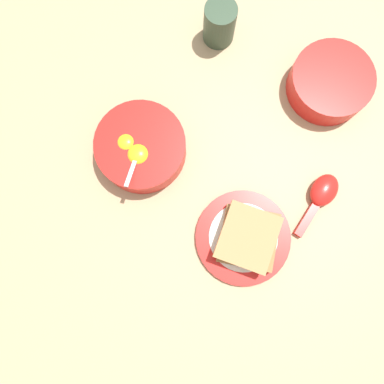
{
  "coord_description": "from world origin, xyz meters",
  "views": [
    {
      "loc": [
        0.21,
        0.11,
        0.69
      ],
      "look_at": [
        0.16,
        0.02,
        0.02
      ],
      "focal_mm": 35.0,
      "sensor_mm": 36.0,
      "label": 1
    }
  ],
  "objects_px": {
    "egg_bowl": "(141,148)",
    "toast_plate": "(243,237)",
    "drinking_cup": "(220,23)",
    "congee_bowl": "(330,82)",
    "soup_spoon": "(322,194)",
    "toast_sandwich": "(248,238)"
  },
  "relations": [
    {
      "from": "egg_bowl",
      "to": "congee_bowl",
      "type": "height_order",
      "value": "egg_bowl"
    },
    {
      "from": "toast_plate",
      "to": "drinking_cup",
      "type": "height_order",
      "value": "drinking_cup"
    },
    {
      "from": "congee_bowl",
      "to": "egg_bowl",
      "type": "bearing_deg",
      "value": -10.89
    },
    {
      "from": "soup_spoon",
      "to": "congee_bowl",
      "type": "relative_size",
      "value": 0.87
    },
    {
      "from": "drinking_cup",
      "to": "toast_sandwich",
      "type": "bearing_deg",
      "value": 65.88
    },
    {
      "from": "soup_spoon",
      "to": "egg_bowl",
      "type": "bearing_deg",
      "value": -44.94
    },
    {
      "from": "toast_plate",
      "to": "soup_spoon",
      "type": "xyz_separation_m",
      "value": [
        -0.16,
        0.01,
        0.01
      ]
    },
    {
      "from": "soup_spoon",
      "to": "drinking_cup",
      "type": "xyz_separation_m",
      "value": [
        -0.01,
        -0.37,
        0.03
      ]
    },
    {
      "from": "toast_plate",
      "to": "egg_bowl",
      "type": "bearing_deg",
      "value": -71.79
    },
    {
      "from": "toast_sandwich",
      "to": "congee_bowl",
      "type": "height_order",
      "value": "congee_bowl"
    },
    {
      "from": "drinking_cup",
      "to": "egg_bowl",
      "type": "bearing_deg",
      "value": 28.03
    },
    {
      "from": "congee_bowl",
      "to": "drinking_cup",
      "type": "height_order",
      "value": "drinking_cup"
    },
    {
      "from": "egg_bowl",
      "to": "toast_plate",
      "type": "xyz_separation_m",
      "value": [
        -0.08,
        0.23,
        -0.02
      ]
    },
    {
      "from": "toast_sandwich",
      "to": "congee_bowl",
      "type": "bearing_deg",
      "value": -149.76
    },
    {
      "from": "toast_plate",
      "to": "toast_sandwich",
      "type": "xyz_separation_m",
      "value": [
        -0.0,
        0.0,
        0.03
      ]
    },
    {
      "from": "toast_sandwich",
      "to": "congee_bowl",
      "type": "relative_size",
      "value": 0.94
    },
    {
      "from": "toast_sandwich",
      "to": "soup_spoon",
      "type": "height_order",
      "value": "toast_sandwich"
    },
    {
      "from": "drinking_cup",
      "to": "soup_spoon",
      "type": "bearing_deg",
      "value": 89.14
    },
    {
      "from": "egg_bowl",
      "to": "toast_plate",
      "type": "height_order",
      "value": "egg_bowl"
    },
    {
      "from": "soup_spoon",
      "to": "drinking_cup",
      "type": "relative_size",
      "value": 1.6
    },
    {
      "from": "egg_bowl",
      "to": "soup_spoon",
      "type": "xyz_separation_m",
      "value": [
        -0.24,
        0.24,
        -0.02
      ]
    },
    {
      "from": "congee_bowl",
      "to": "toast_sandwich",
      "type": "bearing_deg",
      "value": 30.24
    }
  ]
}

